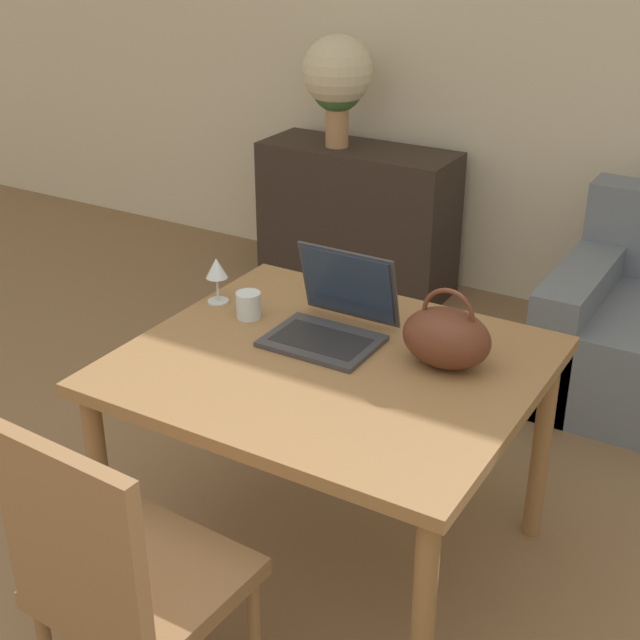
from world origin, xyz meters
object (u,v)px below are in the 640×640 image
Objects in this scene: handbag at (446,337)px; chair at (120,576)px; laptop at (335,314)px; drinking_glass at (249,305)px; wine_glass at (217,271)px; flower_vase at (337,78)px.

chair is at bearing -111.45° from handbag.
drinking_glass is at bearing -173.04° from laptop.
handbag is (0.38, -0.01, 0.02)m from laptop.
laptop is (0.01, 0.99, 0.28)m from chair.
handbag is at bearing -1.67° from laptop.
drinking_glass is at bearing 109.71° from chair.
handbag is at bearing 2.16° from drinking_glass.
handbag is (0.67, 0.03, 0.05)m from drinking_glass.
wine_glass is 0.28× the size of flower_vase.
flower_vase is (-1.03, 2.83, 0.60)m from chair.
chair is 1.10m from handbag.
flower_vase is (-1.42, 1.85, 0.30)m from handbag.
handbag reaches higher than wine_glass.
chair is 1.03m from laptop.
chair is 3.57× the size of handbag.
wine_glass is at bearing 116.88° from chair.
wine_glass is (-0.44, 1.00, 0.33)m from chair.
drinking_glass is 0.33× the size of handbag.
drinking_glass is 0.68m from handbag.
handbag is at bearing 71.52° from chair.
laptop is 0.30m from drinking_glass.
chair is 1.15m from wine_glass.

